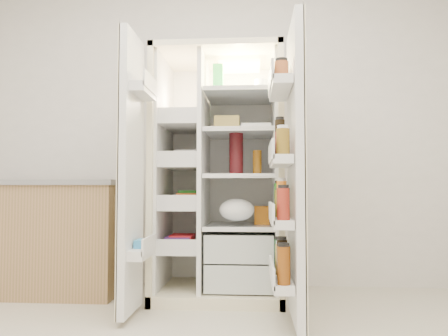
{
  "coord_description": "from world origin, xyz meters",
  "views": [
    {
      "loc": [
        0.32,
        -1.53,
        0.79
      ],
      "look_at": [
        0.13,
        1.25,
        0.93
      ],
      "focal_mm": 34.0,
      "sensor_mm": 36.0,
      "label": 1
    }
  ],
  "objects": [
    {
      "name": "wall_back",
      "position": [
        0.0,
        2.0,
        1.35
      ],
      "size": [
        4.0,
        0.02,
        2.7
      ],
      "primitive_type": "cube",
      "color": "silver",
      "rests_on": "floor"
    },
    {
      "name": "fridge_door",
      "position": [
        0.55,
        0.96,
        0.87
      ],
      "size": [
        0.17,
        0.58,
        1.72
      ],
      "color": "white",
      "rests_on": "floor"
    },
    {
      "name": "refrigerator",
      "position": [
        0.09,
        1.65,
        0.74
      ],
      "size": [
        0.92,
        0.7,
        1.8
      ],
      "color": "beige",
      "rests_on": "floor"
    },
    {
      "name": "freezer_door",
      "position": [
        -0.43,
        1.05,
        0.89
      ],
      "size": [
        0.15,
        0.4,
        1.72
      ],
      "color": "white",
      "rests_on": "floor"
    },
    {
      "name": "kitchen_counter",
      "position": [
        -1.25,
        1.64,
        0.43
      ],
      "size": [
        1.18,
        0.63,
        0.86
      ],
      "color": "#A37951",
      "rests_on": "floor"
    }
  ]
}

